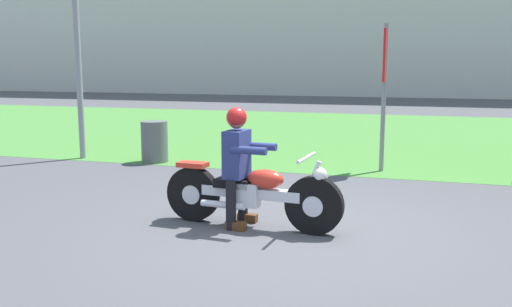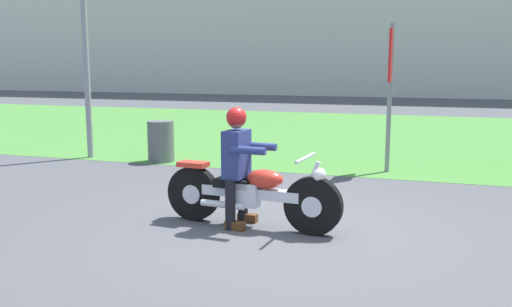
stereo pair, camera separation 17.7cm
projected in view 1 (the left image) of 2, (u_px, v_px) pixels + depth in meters
ground at (290, 229)px, 6.42m from camera, size 120.00×120.00×0.00m
grass_verge at (366, 134)px, 15.14m from camera, size 60.00×12.00×0.01m
motorcycle_lead at (252, 194)px, 6.42m from camera, size 2.20×0.66×0.89m
rider_lead at (238, 157)px, 6.42m from camera, size 0.57×0.49×1.41m
trash_can at (155, 142)px, 10.73m from camera, size 0.52×0.52×0.80m
sign_banner at (385, 75)px, 9.58m from camera, size 0.08×0.60×2.60m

